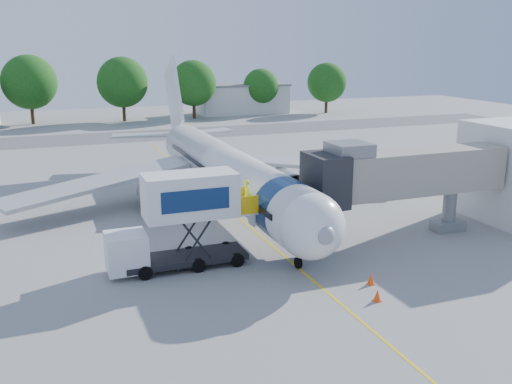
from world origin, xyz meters
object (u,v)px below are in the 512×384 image
object	(u,v)px
aircraft	(225,170)
jet_bridge	(396,174)
ground_tug	(306,328)
catering_hiloader	(179,222)

from	to	relation	value
aircraft	jet_bridge	bearing A→B (deg)	-54.30
aircraft	jet_bridge	xyz separation A→B (m)	(7.99, -11.12, 1.39)
jet_bridge	ground_tug	xyz separation A→B (m)	(-11.24, -10.27, -3.64)
jet_bridge	ground_tug	world-z (taller)	jet_bridge
catering_hiloader	ground_tug	size ratio (longest dim) A/B	2.42
jet_bridge	ground_tug	size ratio (longest dim) A/B	3.96
jet_bridge	ground_tug	distance (m)	15.66
jet_bridge	catering_hiloader	world-z (taller)	jet_bridge
catering_hiloader	ground_tug	bearing A→B (deg)	-73.63
catering_hiloader	ground_tug	xyz separation A→B (m)	(3.02, -10.27, -2.06)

